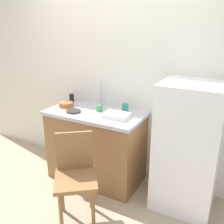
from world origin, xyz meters
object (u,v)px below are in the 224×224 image
Objects in this scene: hotplate at (73,111)px; cup_teal at (125,108)px; cup_black at (72,98)px; chair at (75,174)px; refrigerator at (188,148)px; terracotta_bowl at (66,104)px; cup_green at (99,108)px; dish_tray at (116,115)px.

cup_teal reaches higher than hotplate.
chair is at bearing -52.35° from cup_black.
hotplate is at bearing 89.58° from chair.
refrigerator is 1.62m from cup_black.
cup_green is (0.46, 0.05, 0.01)m from terracotta_bowl.
terracotta_bowl reaches higher than chair.
cup_teal is (0.13, 0.85, 0.45)m from chair.
dish_tray is 0.22m from cup_teal.
cup_black is at bearing 90.68° from chair.
refrigerator is at bearing 1.41° from terracotta_bowl.
cup_teal is 0.95× the size of cup_black.
cup_black reaches higher than chair.
cup_teal is at bearing 29.32° from hotplate.
refrigerator is 1.53× the size of chair.
cup_black is at bearing 106.74° from terracotta_bowl.
cup_green is (-0.16, 0.72, 0.44)m from chair.
chair is 1.01m from terracotta_bowl.
dish_tray is 1.65× the size of hotplate.
cup_green is at bearing 33.79° from hotplate.
cup_teal is at bearing 169.88° from refrigerator.
terracotta_bowl is (-1.52, -0.04, 0.25)m from refrigerator.
dish_tray is at bearing -3.23° from terracotta_bowl.
refrigerator is at bearing -5.94° from cup_black.
cup_green is 0.79× the size of cup_teal.
hotplate is at bearing -30.65° from terracotta_bowl.
chair is 5.24× the size of hotplate.
hotplate is 2.13× the size of cup_green.
terracotta_bowl is 0.21m from cup_black.
dish_tray is at bearing -17.69° from cup_green.
refrigerator reaches higher than chair.
dish_tray reaches higher than chair.
refrigerator is 1.54m from terracotta_bowl.
refrigerator is 1.17m from chair.
cup_green is 0.75× the size of cup_black.
hotplate is at bearing -171.33° from dish_tray.
dish_tray is at bearing 42.14° from chair.
cup_green reaches higher than hotplate.
hotplate is at bearing -50.55° from cup_black.
cup_teal is at bearing 44.62° from chair.
chair is at bearing -53.46° from hotplate.
cup_teal is (0.74, 0.18, 0.02)m from terracotta_bowl.
refrigerator is 7.79× the size of terracotta_bowl.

